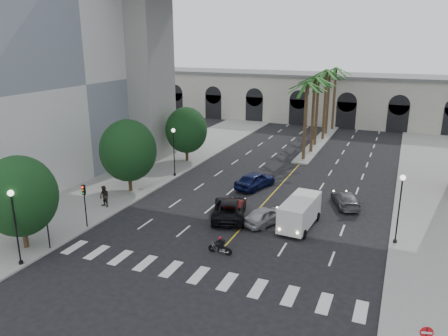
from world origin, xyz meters
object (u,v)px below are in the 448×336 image
lamp_post_right (400,203)px  car_e (255,180)px  cargo_van (300,212)px  traffic_signal_near (46,218)px  car_d (346,199)px  motorcycle_rider (221,246)px  lamp_post_left_near (15,221)px  pedestrian_a (31,208)px  pedestrian_b (104,197)px  car_b (235,207)px  lamp_post_left_far (174,148)px  car_a (265,216)px  traffic_signal_far (85,199)px  car_c (229,209)px

lamp_post_right → car_e: 15.83m
car_e → cargo_van: cargo_van is taller
traffic_signal_near → car_d: traffic_signal_near is taller
motorcycle_rider → lamp_post_right: bearing=31.2°
lamp_post_left_near → pedestrian_a: bearing=130.8°
car_e → cargo_van: size_ratio=0.89×
pedestrian_b → motorcycle_rider: bearing=-3.9°
lamp_post_left_near → car_d: 26.80m
motorcycle_rider → car_d: 14.36m
car_b → motorcycle_rider: bearing=91.9°
traffic_signal_near → lamp_post_left_far: bearing=90.3°
traffic_signal_near → car_d: 24.92m
car_a → traffic_signal_near: bearing=62.3°
lamp_post_left_near → motorcycle_rider: bearing=30.1°
lamp_post_left_near → car_a: (12.90, 12.85, -2.50)m
car_e → pedestrian_a: bearing=62.5°
traffic_signal_far → pedestrian_b: size_ratio=1.89×
cargo_van → pedestrian_b: 17.05m
traffic_signal_far → car_e: traffic_signal_far is taller
traffic_signal_far → cargo_van: bearing=23.7°
car_b → pedestrian_b: size_ratio=2.17×
lamp_post_left_far → car_b: lamp_post_left_far is taller
car_a → car_e: bearing=-42.2°
traffic_signal_far → car_d: (18.25, 12.87, -1.84)m
car_b → traffic_signal_far: bearing=24.4°
car_c → pedestrian_b: bearing=-6.5°
lamp_post_left_far → cargo_van: lamp_post_left_far is taller
car_d → cargo_van: 6.71m
traffic_signal_near → car_e: size_ratio=0.74×
pedestrian_a → motorcycle_rider: bearing=-14.2°
lamp_post_left_far → motorcycle_rider: lamp_post_left_far is taller
pedestrian_b → lamp_post_right: bearing=18.6°
car_b → car_d: car_b is taller
traffic_signal_near → pedestrian_b: traffic_signal_near is taller
traffic_signal_near → cargo_van: (15.47, 10.79, -1.22)m
car_b → cargo_van: (5.67, -0.35, 0.60)m
motorcycle_rider → car_e: car_e is taller
car_c → lamp_post_left_far: bearing=-58.5°
lamp_post_right → pedestrian_a: (-28.08, -6.87, -2.16)m
car_b → traffic_signal_near: bearing=37.0°
lamp_post_right → motorcycle_rider: size_ratio=2.95×
car_e → pedestrian_b: bearing=61.6°
lamp_post_right → traffic_signal_far: bearing=-164.0°
traffic_signal_far → pedestrian_a: traffic_signal_far is taller
cargo_van → pedestrian_a: bearing=-157.0°
lamp_post_left_far → motorcycle_rider: bearing=-51.0°
car_b → pedestrian_b: pedestrian_b is taller
traffic_signal_near → cargo_van: bearing=34.9°
car_d → car_e: 9.21m
lamp_post_left_far → lamp_post_left_near: bearing=-90.0°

